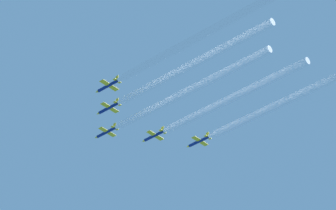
{
  "coord_description": "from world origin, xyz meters",
  "views": [
    {
      "loc": [
        -233.83,
        -230.56,
        2.39
      ],
      "look_at": [
        -0.15,
        -23.12,
        219.23
      ],
      "focal_mm": 111.44,
      "sensor_mm": 36.0,
      "label": 1
    }
  ],
  "objects_px": {
    "jet_lead": "(106,132)",
    "jet_left_wingman": "(108,108)",
    "jet_right_wingman": "(154,136)",
    "jet_outer_left": "(108,86)",
    "jet_outer_right": "(198,142)"
  },
  "relations": [
    {
      "from": "jet_lead",
      "to": "jet_outer_right",
      "type": "xyz_separation_m",
      "value": [
        24.76,
        -25.39,
        -3.11
      ]
    },
    {
      "from": "jet_lead",
      "to": "jet_outer_left",
      "type": "xyz_separation_m",
      "value": [
        -24.51,
        -25.0,
        -3.24
      ]
    },
    {
      "from": "jet_outer_left",
      "to": "jet_outer_right",
      "type": "xyz_separation_m",
      "value": [
        49.28,
        -0.39,
        0.13
      ]
    },
    {
      "from": "jet_outer_right",
      "to": "jet_outer_left",
      "type": "bearing_deg",
      "value": 179.55
    },
    {
      "from": "jet_lead",
      "to": "jet_left_wingman",
      "type": "bearing_deg",
      "value": -132.82
    },
    {
      "from": "jet_outer_left",
      "to": "jet_left_wingman",
      "type": "bearing_deg",
      "value": 43.86
    },
    {
      "from": "jet_lead",
      "to": "jet_outer_left",
      "type": "bearing_deg",
      "value": -134.44
    },
    {
      "from": "jet_left_wingman",
      "to": "jet_right_wingman",
      "type": "bearing_deg",
      "value": -0.96
    },
    {
      "from": "jet_lead",
      "to": "jet_outer_right",
      "type": "bearing_deg",
      "value": -45.72
    },
    {
      "from": "jet_right_wingman",
      "to": "jet_outer_right",
      "type": "distance_m",
      "value": 17.27
    },
    {
      "from": "jet_lead",
      "to": "jet_right_wingman",
      "type": "xyz_separation_m",
      "value": [
        12.27,
        -13.57,
        -1.51
      ]
    },
    {
      "from": "jet_lead",
      "to": "jet_outer_right",
      "type": "height_order",
      "value": "jet_lead"
    },
    {
      "from": "jet_left_wingman",
      "to": "jet_outer_left",
      "type": "distance_m",
      "value": 17.23
    },
    {
      "from": "jet_left_wingman",
      "to": "jet_outer_left",
      "type": "height_order",
      "value": "jet_left_wingman"
    },
    {
      "from": "jet_right_wingman",
      "to": "jet_outer_left",
      "type": "bearing_deg",
      "value": -162.74
    }
  ]
}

